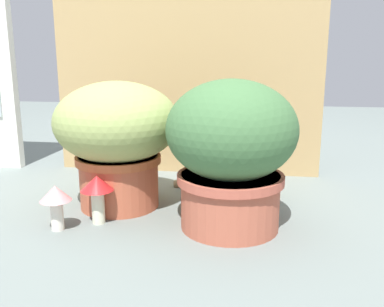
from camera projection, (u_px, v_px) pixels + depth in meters
The scene contains 7 objects.
ground_plane at pixel (163, 209), 1.35m from camera, with size 6.00×6.00×0.00m, color slate.
cardboard_backdrop at pixel (185, 71), 1.70m from camera, with size 1.09×0.03×0.84m, color tan.
grass_planter at pixel (117, 136), 1.33m from camera, with size 0.39×0.39×0.41m.
leafy_planter at pixel (231, 150), 1.16m from camera, with size 0.36×0.36×0.42m.
cat at pixel (233, 161), 1.47m from camera, with size 0.38×0.18×0.32m.
mushroom_ornament_red at pixel (97, 189), 1.21m from camera, with size 0.10×0.10×0.14m.
mushroom_ornament_pink at pixel (56, 199), 1.17m from camera, with size 0.09×0.09×0.13m.
Camera 1 is at (0.28, -1.24, 0.48)m, focal length 39.22 mm.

